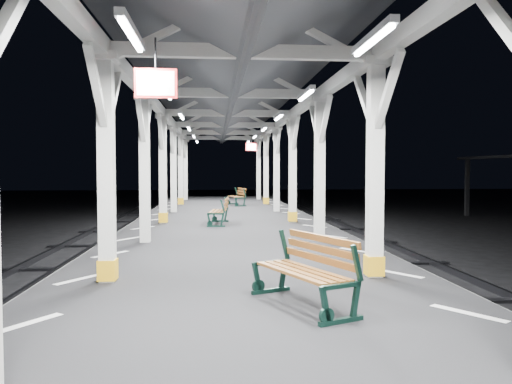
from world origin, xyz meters
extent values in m
cube|color=black|center=(0.00, 0.00, 0.50)|extent=(6.00, 50.00, 1.00)
cube|color=silver|center=(-2.45, 0.00, 1.00)|extent=(1.00, 48.00, 0.01)
cube|color=silver|center=(2.45, 0.00, 1.00)|extent=(1.00, 48.00, 0.01)
cube|color=silver|center=(-2.00, -1.45, 3.75)|extent=(0.10, 0.99, 0.99)
cube|color=silver|center=(-2.00, 2.00, 2.60)|extent=(0.22, 0.22, 3.20)
cube|color=silver|center=(-2.00, 2.00, 4.26)|extent=(0.40, 0.40, 0.12)
cube|color=gold|center=(-2.00, 2.00, 1.18)|extent=(0.26, 0.26, 0.30)
cube|color=silver|center=(-2.00, 2.55, 3.75)|extent=(0.10, 0.99, 0.99)
cube|color=silver|center=(-2.00, 1.45, 3.75)|extent=(0.10, 0.99, 0.99)
cube|color=silver|center=(-2.00, 6.00, 2.60)|extent=(0.22, 0.22, 3.20)
cube|color=silver|center=(-2.00, 6.00, 4.26)|extent=(0.40, 0.40, 0.12)
cube|color=silver|center=(-2.00, 6.55, 3.75)|extent=(0.10, 0.99, 0.99)
cube|color=silver|center=(-2.00, 5.45, 3.75)|extent=(0.10, 0.99, 0.99)
cube|color=silver|center=(-2.00, 10.00, 2.60)|extent=(0.22, 0.22, 3.20)
cube|color=silver|center=(-2.00, 10.00, 4.26)|extent=(0.40, 0.40, 0.12)
cube|color=gold|center=(-2.00, 10.00, 1.18)|extent=(0.26, 0.26, 0.30)
cube|color=silver|center=(-2.00, 10.55, 3.75)|extent=(0.10, 0.99, 0.99)
cube|color=silver|center=(-2.00, 9.45, 3.75)|extent=(0.10, 0.99, 0.99)
cube|color=silver|center=(-2.00, 14.00, 2.60)|extent=(0.22, 0.22, 3.20)
cube|color=silver|center=(-2.00, 14.00, 4.26)|extent=(0.40, 0.40, 0.12)
cube|color=silver|center=(-2.00, 14.55, 3.75)|extent=(0.10, 0.99, 0.99)
cube|color=silver|center=(-2.00, 13.45, 3.75)|extent=(0.10, 0.99, 0.99)
cube|color=silver|center=(-2.00, 18.00, 2.60)|extent=(0.22, 0.22, 3.20)
cube|color=silver|center=(-2.00, 18.00, 4.26)|extent=(0.40, 0.40, 0.12)
cube|color=gold|center=(-2.00, 18.00, 1.18)|extent=(0.26, 0.26, 0.30)
cube|color=silver|center=(-2.00, 18.55, 3.75)|extent=(0.10, 0.99, 0.99)
cube|color=silver|center=(-2.00, 17.45, 3.75)|extent=(0.10, 0.99, 0.99)
cube|color=silver|center=(-2.00, 22.00, 2.60)|extent=(0.22, 0.22, 3.20)
cube|color=silver|center=(-2.00, 22.00, 4.26)|extent=(0.40, 0.40, 0.12)
cube|color=silver|center=(-2.00, 22.55, 3.75)|extent=(0.10, 0.99, 0.99)
cube|color=silver|center=(-2.00, 21.45, 3.75)|extent=(0.10, 0.99, 0.99)
cube|color=silver|center=(2.00, -1.45, 3.75)|extent=(0.10, 0.99, 0.99)
cube|color=silver|center=(2.00, 2.00, 2.60)|extent=(0.22, 0.22, 3.20)
cube|color=silver|center=(2.00, 2.00, 4.26)|extent=(0.40, 0.40, 0.12)
cube|color=gold|center=(2.00, 2.00, 1.18)|extent=(0.26, 0.26, 0.30)
cube|color=silver|center=(2.00, 2.55, 3.75)|extent=(0.10, 0.99, 0.99)
cube|color=silver|center=(2.00, 1.45, 3.75)|extent=(0.10, 0.99, 0.99)
cube|color=silver|center=(2.00, 6.00, 2.60)|extent=(0.22, 0.22, 3.20)
cube|color=silver|center=(2.00, 6.00, 4.26)|extent=(0.40, 0.40, 0.12)
cube|color=silver|center=(2.00, 6.55, 3.75)|extent=(0.10, 0.99, 0.99)
cube|color=silver|center=(2.00, 5.45, 3.75)|extent=(0.10, 0.99, 0.99)
cube|color=silver|center=(2.00, 10.00, 2.60)|extent=(0.22, 0.22, 3.20)
cube|color=silver|center=(2.00, 10.00, 4.26)|extent=(0.40, 0.40, 0.12)
cube|color=gold|center=(2.00, 10.00, 1.18)|extent=(0.26, 0.26, 0.30)
cube|color=silver|center=(2.00, 10.55, 3.75)|extent=(0.10, 0.99, 0.99)
cube|color=silver|center=(2.00, 9.45, 3.75)|extent=(0.10, 0.99, 0.99)
cube|color=silver|center=(2.00, 14.00, 2.60)|extent=(0.22, 0.22, 3.20)
cube|color=silver|center=(2.00, 14.00, 4.26)|extent=(0.40, 0.40, 0.12)
cube|color=silver|center=(2.00, 14.55, 3.75)|extent=(0.10, 0.99, 0.99)
cube|color=silver|center=(2.00, 13.45, 3.75)|extent=(0.10, 0.99, 0.99)
cube|color=silver|center=(2.00, 18.00, 2.60)|extent=(0.22, 0.22, 3.20)
cube|color=silver|center=(2.00, 18.00, 4.26)|extent=(0.40, 0.40, 0.12)
cube|color=gold|center=(2.00, 18.00, 1.18)|extent=(0.26, 0.26, 0.30)
cube|color=silver|center=(2.00, 18.55, 3.75)|extent=(0.10, 0.99, 0.99)
cube|color=silver|center=(2.00, 17.45, 3.75)|extent=(0.10, 0.99, 0.99)
cube|color=silver|center=(2.00, 22.00, 2.60)|extent=(0.22, 0.22, 3.20)
cube|color=silver|center=(2.00, 22.00, 4.26)|extent=(0.40, 0.40, 0.12)
cube|color=silver|center=(2.00, 22.55, 3.75)|extent=(0.10, 0.99, 0.99)
cube|color=silver|center=(2.00, 21.45, 3.75)|extent=(0.10, 0.99, 0.99)
cube|color=silver|center=(-2.00, 0.00, 4.38)|extent=(0.18, 48.00, 0.24)
cube|color=silver|center=(2.00, 0.00, 4.38)|extent=(0.18, 48.00, 0.24)
cube|color=silver|center=(0.00, 2.00, 4.38)|extent=(4.20, 0.14, 0.20)
cube|color=silver|center=(0.00, 6.00, 4.38)|extent=(4.20, 0.14, 0.20)
cube|color=silver|center=(0.00, 10.00, 4.38)|extent=(4.20, 0.14, 0.20)
cube|color=silver|center=(0.00, 14.00, 4.38)|extent=(4.20, 0.14, 0.20)
cube|color=silver|center=(0.00, 18.00, 4.38)|extent=(4.20, 0.14, 0.20)
cube|color=silver|center=(0.00, 22.00, 4.38)|extent=(4.20, 0.14, 0.20)
cube|color=silver|center=(-1.30, 0.00, 4.10)|extent=(0.10, 1.35, 0.08)
cube|color=white|center=(-1.30, 0.00, 4.05)|extent=(0.05, 1.25, 0.05)
cube|color=silver|center=(-1.30, 4.00, 4.10)|extent=(0.10, 1.35, 0.08)
cube|color=white|center=(-1.30, 4.00, 4.05)|extent=(0.05, 1.25, 0.05)
cube|color=silver|center=(-1.30, 8.00, 4.10)|extent=(0.10, 1.35, 0.08)
cube|color=white|center=(-1.30, 8.00, 4.05)|extent=(0.05, 1.25, 0.05)
cube|color=silver|center=(-1.30, 12.00, 4.10)|extent=(0.10, 1.35, 0.08)
cube|color=white|center=(-1.30, 12.00, 4.05)|extent=(0.05, 1.25, 0.05)
cube|color=silver|center=(-1.30, 16.00, 4.10)|extent=(0.10, 1.35, 0.08)
cube|color=white|center=(-1.30, 16.00, 4.05)|extent=(0.05, 1.25, 0.05)
cube|color=silver|center=(-1.30, 20.00, 4.10)|extent=(0.10, 1.35, 0.08)
cube|color=white|center=(-1.30, 20.00, 4.05)|extent=(0.05, 1.25, 0.05)
cube|color=silver|center=(1.30, 0.00, 4.10)|extent=(0.10, 1.35, 0.08)
cube|color=white|center=(1.30, 0.00, 4.05)|extent=(0.05, 1.25, 0.05)
cube|color=silver|center=(1.30, 4.00, 4.10)|extent=(0.10, 1.35, 0.08)
cube|color=white|center=(1.30, 4.00, 4.05)|extent=(0.05, 1.25, 0.05)
cube|color=silver|center=(1.30, 8.00, 4.10)|extent=(0.10, 1.35, 0.08)
cube|color=white|center=(1.30, 8.00, 4.05)|extent=(0.05, 1.25, 0.05)
cube|color=silver|center=(1.30, 12.00, 4.10)|extent=(0.10, 1.35, 0.08)
cube|color=white|center=(1.30, 12.00, 4.05)|extent=(0.05, 1.25, 0.05)
cube|color=silver|center=(1.30, 16.00, 4.10)|extent=(0.10, 1.35, 0.08)
cube|color=white|center=(1.30, 16.00, 4.05)|extent=(0.05, 1.25, 0.05)
cube|color=silver|center=(1.30, 20.00, 4.10)|extent=(0.10, 1.35, 0.08)
cube|color=white|center=(1.30, 20.00, 4.05)|extent=(0.05, 1.25, 0.05)
cylinder|color=black|center=(-1.12, 0.62, 4.02)|extent=(0.02, 0.02, 0.36)
cube|color=red|center=(-1.12, 0.62, 3.67)|extent=(0.50, 0.03, 0.35)
cube|color=white|center=(-1.12, 0.62, 3.67)|extent=(0.44, 0.04, 0.29)
cylinder|color=black|center=(1.22, 16.98, 4.02)|extent=(0.02, 0.02, 0.36)
cube|color=red|center=(1.22, 16.98, 3.67)|extent=(0.50, 0.03, 0.35)
cube|color=white|center=(1.22, 16.98, 3.67)|extent=(0.44, 0.05, 0.29)
cube|color=black|center=(14.00, 22.00, 1.65)|extent=(0.20, 0.20, 3.30)
sphere|color=silver|center=(14.00, 22.00, 3.22)|extent=(0.20, 0.20, 0.20)
cube|color=black|center=(0.91, -0.24, 1.03)|extent=(0.54, 0.28, 0.06)
cube|color=black|center=(0.72, -0.32, 1.22)|extent=(0.15, 0.10, 0.44)
cube|color=black|center=(1.08, -0.17, 1.22)|extent=(0.14, 0.10, 0.44)
cube|color=black|center=(1.10, -0.16, 1.63)|extent=(0.16, 0.10, 0.41)
cube|color=black|center=(0.31, 1.15, 1.03)|extent=(0.54, 0.28, 0.06)
cube|color=black|center=(0.12, 1.07, 1.22)|extent=(0.15, 0.10, 0.44)
cube|color=black|center=(0.49, 1.23, 1.22)|extent=(0.14, 0.10, 0.44)
cube|color=black|center=(0.50, 1.23, 1.63)|extent=(0.16, 0.10, 0.41)
cube|color=brown|center=(0.44, 0.38, 1.43)|extent=(0.64, 1.36, 0.03)
cube|color=brown|center=(0.55, 0.43, 1.43)|extent=(0.64, 1.36, 0.03)
cube|color=brown|center=(0.66, 0.48, 1.43)|extent=(0.64, 1.36, 0.03)
cube|color=brown|center=(0.78, 0.53, 1.43)|extent=(0.64, 1.36, 0.03)
cube|color=brown|center=(0.84, 0.55, 1.56)|extent=(0.61, 1.34, 0.09)
cube|color=brown|center=(0.85, 0.56, 1.68)|extent=(0.61, 1.34, 0.09)
cube|color=brown|center=(0.87, 0.57, 1.80)|extent=(0.61, 1.34, 0.09)
cube|color=black|center=(-0.39, 8.84, 1.03)|extent=(0.53, 0.10, 0.05)
cube|color=black|center=(-0.59, 8.86, 1.20)|extent=(0.14, 0.06, 0.41)
cube|color=black|center=(-0.22, 8.83, 1.20)|extent=(0.13, 0.06, 0.41)
cube|color=black|center=(-0.20, 8.82, 1.59)|extent=(0.15, 0.06, 0.39)
cube|color=black|center=(-0.26, 10.25, 1.03)|extent=(0.53, 0.10, 0.05)
cube|color=black|center=(-0.45, 10.27, 1.20)|extent=(0.14, 0.06, 0.41)
cube|color=black|center=(-0.08, 10.24, 1.20)|extent=(0.13, 0.06, 0.41)
cube|color=black|center=(-0.06, 10.24, 1.59)|extent=(0.15, 0.06, 0.39)
cube|color=brown|center=(-0.50, 9.57, 1.40)|extent=(0.21, 1.35, 0.03)
cube|color=brown|center=(-0.39, 9.55, 1.40)|extent=(0.21, 1.35, 0.03)
cube|color=brown|center=(-0.27, 9.54, 1.40)|extent=(0.21, 1.35, 0.03)
cube|color=brown|center=(-0.16, 9.53, 1.40)|extent=(0.21, 1.35, 0.03)
cube|color=brown|center=(-0.09, 9.53, 1.52)|extent=(0.17, 1.34, 0.08)
cube|color=brown|center=(-0.08, 9.52, 1.64)|extent=(0.17, 1.34, 0.08)
cube|color=brown|center=(-0.06, 9.52, 1.75)|extent=(0.17, 1.34, 0.08)
cube|color=black|center=(0.73, 16.77, 1.03)|extent=(0.53, 0.17, 0.05)
cube|color=black|center=(0.53, 16.72, 1.21)|extent=(0.14, 0.07, 0.41)
cube|color=black|center=(0.90, 16.81, 1.21)|extent=(0.13, 0.07, 0.41)
cube|color=black|center=(0.92, 16.81, 1.60)|extent=(0.15, 0.08, 0.39)
cube|color=black|center=(0.42, 18.16, 1.03)|extent=(0.53, 0.17, 0.05)
cube|color=black|center=(0.22, 18.12, 1.21)|extent=(0.14, 0.07, 0.41)
cube|color=black|center=(0.59, 18.20, 1.21)|extent=(0.13, 0.07, 0.41)
cube|color=black|center=(0.61, 18.20, 1.60)|extent=(0.15, 0.08, 0.39)
cube|color=brown|center=(0.40, 17.42, 1.40)|extent=(0.37, 1.34, 0.03)
cube|color=brown|center=(0.51, 17.45, 1.40)|extent=(0.37, 1.34, 0.03)
cube|color=brown|center=(0.62, 17.48, 1.40)|extent=(0.37, 1.34, 0.03)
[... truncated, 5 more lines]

